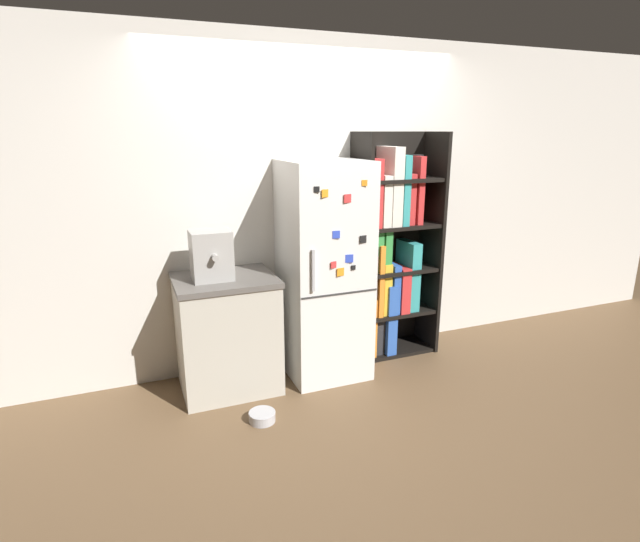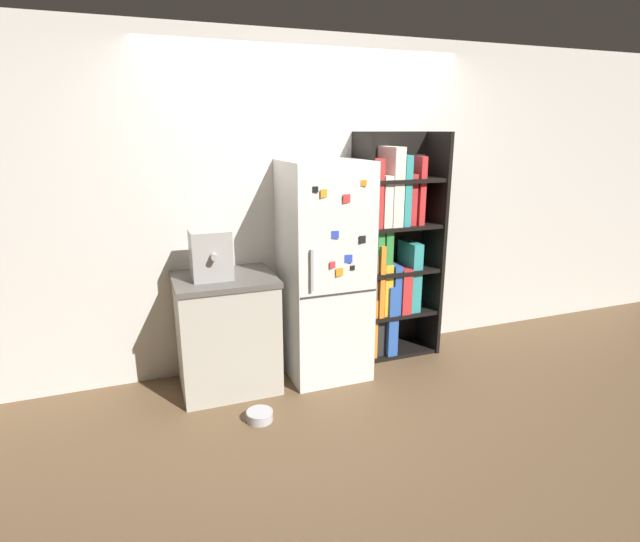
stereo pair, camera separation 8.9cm
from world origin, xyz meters
name	(u,v)px [view 2 (the right image)]	position (x,y,z in m)	size (l,w,h in m)	color
ground_plane	(330,377)	(0.00, 0.00, 0.00)	(16.00, 16.00, 0.00)	brown
wall_back	(309,206)	(0.00, 0.47, 1.30)	(8.00, 0.05, 2.60)	silver
refrigerator	(324,271)	(0.00, 0.14, 0.84)	(0.61, 0.64, 1.68)	white
bookshelf	(389,254)	(0.64, 0.29, 0.89)	(0.71, 0.37, 1.88)	black
kitchen_counter	(227,332)	(-0.77, 0.16, 0.44)	(0.72, 0.60, 0.87)	#BCB7A8
espresso_machine	(211,255)	(-0.86, 0.14, 1.05)	(0.28, 0.29, 0.35)	#A5A39E
pet_bowl	(260,415)	(-0.67, -0.40, 0.04)	(0.18, 0.18, 0.07)	#B7B7BC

